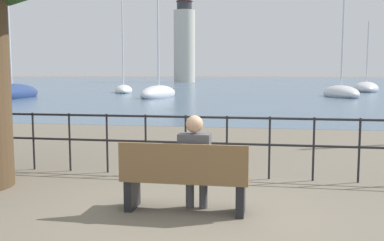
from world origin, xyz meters
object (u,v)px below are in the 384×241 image
(sailboat_5, at_px, (366,88))
(harbor_lighthouse, at_px, (184,42))
(sailboat_1, at_px, (159,93))
(sailboat_4, at_px, (341,93))
(seated_person_left, at_px, (195,159))
(sailboat_0, at_px, (12,94))
(park_bench, at_px, (184,179))
(sailboat_3, at_px, (123,90))

(sailboat_5, xyz_separation_m, harbor_lighthouse, (-29.85, 53.41, 9.26))
(sailboat_1, height_order, sailboat_4, sailboat_1)
(seated_person_left, height_order, sailboat_5, sailboat_5)
(sailboat_0, bearing_deg, harbor_lighthouse, 87.11)
(sailboat_0, bearing_deg, park_bench, -56.89)
(sailboat_3, bearing_deg, seated_person_left, -88.56)
(sailboat_0, distance_m, harbor_lighthouse, 72.46)
(sailboat_1, bearing_deg, sailboat_5, 48.10)
(sailboat_0, distance_m, sailboat_1, 11.00)
(sailboat_0, height_order, sailboat_1, sailboat_1)
(park_bench, height_order, harbor_lighthouse, harbor_lighthouse)
(park_bench, relative_size, sailboat_4, 0.16)
(sailboat_4, bearing_deg, park_bench, -111.54)
(park_bench, height_order, sailboat_4, sailboat_4)
(sailboat_3, distance_m, sailboat_5, 25.39)
(park_bench, relative_size, seated_person_left, 1.30)
(seated_person_left, height_order, sailboat_4, sailboat_4)
(sailboat_1, relative_size, harbor_lighthouse, 0.55)
(harbor_lighthouse, bearing_deg, seated_person_left, -79.04)
(seated_person_left, bearing_deg, sailboat_0, 126.75)
(sailboat_4, xyz_separation_m, sailboat_5, (4.56, 12.27, -0.00))
(sailboat_1, height_order, sailboat_5, sailboat_1)
(sailboat_0, distance_m, sailboat_3, 12.31)
(sailboat_1, bearing_deg, seated_person_left, -66.80)
(sailboat_0, xyz_separation_m, sailboat_4, (24.69, 6.18, -0.02))
(park_bench, distance_m, sailboat_5, 44.11)
(sailboat_1, xyz_separation_m, sailboat_5, (18.59, 15.70, -0.04))
(seated_person_left, distance_m, sailboat_3, 37.74)
(park_bench, bearing_deg, sailboat_3, 110.11)
(seated_person_left, xyz_separation_m, sailboat_4, (6.70, 30.27, -0.37))
(sailboat_4, relative_size, sailboat_5, 1.24)
(seated_person_left, relative_size, sailboat_4, 0.13)
(sailboat_3, height_order, sailboat_5, sailboat_3)
(sailboat_3, bearing_deg, sailboat_4, -33.37)
(sailboat_3, height_order, harbor_lighthouse, harbor_lighthouse)
(sailboat_4, xyz_separation_m, harbor_lighthouse, (-25.29, 65.68, 9.26))
(seated_person_left, relative_size, sailboat_0, 0.16)
(park_bench, relative_size, sailboat_0, 0.20)
(park_bench, bearing_deg, sailboat_4, 77.33)
(seated_person_left, bearing_deg, park_bench, -148.38)
(sailboat_0, relative_size, sailboat_4, 0.80)
(sailboat_3, xyz_separation_m, harbor_lighthouse, (-5.49, 60.57, 9.29))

